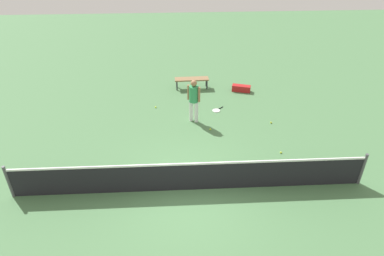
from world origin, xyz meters
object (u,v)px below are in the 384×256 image
at_px(tennis_racket_near_player, 217,110).
at_px(courtside_bench, 192,80).
at_px(tennis_ball_by_net, 281,153).
at_px(equipment_bag, 240,88).
at_px(tennis_ball_baseline, 271,123).
at_px(player_near_side, 194,98).
at_px(tennis_ball_midcourt, 156,107).
at_px(tennis_ball_near_player, 210,129).

relative_size(tennis_racket_near_player, courtside_bench, 0.36).
bearing_deg(tennis_ball_by_net, equipment_bag, -83.20).
bearing_deg(tennis_ball_baseline, tennis_ball_by_net, 85.78).
relative_size(player_near_side, tennis_ball_midcourt, 25.76).
bearing_deg(tennis_racket_near_player, courtside_bench, -66.95).
bearing_deg(tennis_ball_baseline, player_near_side, -6.39).
height_order(tennis_ball_by_net, tennis_ball_baseline, same).
xyz_separation_m(player_near_side, tennis_ball_baseline, (-2.92, 0.33, -0.98)).
relative_size(tennis_ball_near_player, courtside_bench, 0.04).
bearing_deg(equipment_bag, courtside_bench, -11.04).
xyz_separation_m(tennis_ball_near_player, courtside_bench, (0.49, -3.53, 0.38)).
relative_size(tennis_racket_near_player, tennis_ball_near_player, 8.18).
distance_m(player_near_side, equipment_bag, 3.41).
height_order(tennis_racket_near_player, courtside_bench, courtside_bench).
height_order(player_near_side, tennis_ball_near_player, player_near_side).
distance_m(tennis_ball_near_player, tennis_ball_by_net, 2.70).
xyz_separation_m(tennis_racket_near_player, tennis_ball_midcourt, (2.46, -0.35, 0.02)).
distance_m(tennis_racket_near_player, courtside_bench, 2.31).
distance_m(tennis_ball_near_player, equipment_bag, 3.52).
bearing_deg(courtside_bench, player_near_side, 88.36).
xyz_separation_m(tennis_racket_near_player, tennis_ball_baseline, (-1.94, 1.09, 0.02)).
height_order(tennis_ball_baseline, equipment_bag, equipment_bag).
height_order(tennis_racket_near_player, tennis_ball_baseline, tennis_ball_baseline).
bearing_deg(courtside_bench, tennis_racket_near_player, 113.05).
bearing_deg(player_near_side, tennis_ball_midcourt, -36.85).
relative_size(courtside_bench, equipment_bag, 1.78).
height_order(tennis_ball_by_net, tennis_ball_midcourt, same).
bearing_deg(player_near_side, courtside_bench, -91.64).
distance_m(tennis_ball_midcourt, tennis_ball_baseline, 4.63).
bearing_deg(courtside_bench, tennis_ball_by_net, 117.93).
distance_m(tennis_ball_by_net, courtside_bench, 5.77).
bearing_deg(tennis_ball_near_player, tennis_ball_midcourt, -40.84).
distance_m(tennis_ball_by_net, tennis_ball_baseline, 1.90).
height_order(tennis_ball_near_player, tennis_ball_midcourt, same).
distance_m(tennis_ball_midcourt, courtside_bench, 2.38).
bearing_deg(tennis_ball_midcourt, tennis_ball_baseline, 161.88).
xyz_separation_m(tennis_ball_baseline, courtside_bench, (2.83, -3.18, 0.38)).
xyz_separation_m(tennis_racket_near_player, tennis_ball_by_net, (-1.80, 2.99, 0.02)).
xyz_separation_m(tennis_racket_near_player, equipment_bag, (-1.25, -1.68, 0.13)).
bearing_deg(player_near_side, tennis_ball_by_net, 141.29).
relative_size(tennis_ball_near_player, equipment_bag, 0.08).
height_order(tennis_ball_by_net, courtside_bench, courtside_bench).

